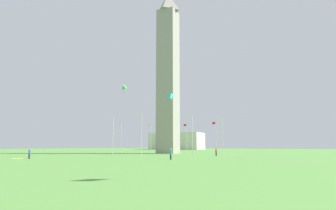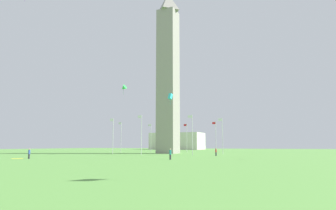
# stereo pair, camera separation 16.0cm
# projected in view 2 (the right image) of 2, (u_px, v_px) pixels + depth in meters

# --- Properties ---
(ground_plane) EXTENTS (260.00, 260.00, 0.00)m
(ground_plane) POSITION_uv_depth(u_px,v_px,m) (168.00, 154.00, 81.74)
(ground_plane) COLOR #548C3D
(obelisk_monument) EXTENTS (5.25, 5.25, 47.75)m
(obelisk_monument) POSITION_uv_depth(u_px,v_px,m) (168.00, 71.00, 85.01)
(obelisk_monument) COLOR gray
(obelisk_monument) RESTS_ON ground
(flagpole_n) EXTENTS (1.12, 0.14, 9.45)m
(flagpole_n) POSITION_uv_depth(u_px,v_px,m) (121.00, 136.00, 88.64)
(flagpole_n) COLOR silver
(flagpole_n) RESTS_ON ground
(flagpole_ne) EXTENTS (1.12, 0.14, 9.45)m
(flagpole_ne) POSITION_uv_depth(u_px,v_px,m) (113.00, 134.00, 76.83)
(flagpole_ne) COLOR silver
(flagpole_ne) RESTS_ON ground
(flagpole_e) EXTENTS (1.12, 0.14, 9.45)m
(flagpole_e) POSITION_uv_depth(u_px,v_px,m) (141.00, 133.00, 68.32)
(flagpole_e) COLOR silver
(flagpole_e) RESTS_ON ground
(flagpole_se) EXTENTS (1.12, 0.14, 9.45)m
(flagpole_se) POSITION_uv_depth(u_px,v_px,m) (192.00, 133.00, 68.09)
(flagpole_se) COLOR silver
(flagpole_se) RESTS_ON ground
(flagpole_s) EXTENTS (1.12, 0.14, 9.45)m
(flagpole_s) POSITION_uv_depth(u_px,v_px,m) (222.00, 134.00, 76.28)
(flagpole_s) COLOR silver
(flagpole_s) RESTS_ON ground
(flagpole_sw) EXTENTS (1.12, 0.14, 9.45)m
(flagpole_sw) POSITION_uv_depth(u_px,v_px,m) (216.00, 136.00, 88.09)
(flagpole_sw) COLOR silver
(flagpole_sw) RESTS_ON ground
(flagpole_w) EXTENTS (1.12, 0.14, 9.45)m
(flagpole_w) POSITION_uv_depth(u_px,v_px,m) (187.00, 137.00, 96.60)
(flagpole_w) COLOR silver
(flagpole_w) RESTS_ON ground
(flagpole_nw) EXTENTS (1.12, 0.14, 9.45)m
(flagpole_nw) POSITION_uv_depth(u_px,v_px,m) (151.00, 137.00, 96.83)
(flagpole_nw) COLOR silver
(flagpole_nw) RESTS_ON ground
(person_blue_shirt) EXTENTS (0.32, 0.32, 1.74)m
(person_blue_shirt) POSITION_uv_depth(u_px,v_px,m) (29.00, 154.00, 49.50)
(person_blue_shirt) COLOR #2D2D38
(person_blue_shirt) RESTS_ON ground
(person_teal_shirt) EXTENTS (0.32, 0.32, 1.78)m
(person_teal_shirt) POSITION_uv_depth(u_px,v_px,m) (170.00, 154.00, 46.82)
(person_teal_shirt) COLOR #2D2D38
(person_teal_shirt) RESTS_ON ground
(person_red_shirt) EXTENTS (0.32, 0.32, 1.66)m
(person_red_shirt) POSITION_uv_depth(u_px,v_px,m) (216.00, 152.00, 63.21)
(person_red_shirt) COLOR #2D2D38
(person_red_shirt) RESTS_ON ground
(kite_green_delta) EXTENTS (1.72, 1.37, 2.65)m
(kite_green_delta) POSITION_uv_depth(u_px,v_px,m) (123.00, 88.00, 75.32)
(kite_green_delta) COLOR green
(kite_cyan_box) EXTENTS (1.09, 1.39, 3.05)m
(kite_cyan_box) POSITION_uv_depth(u_px,v_px,m) (170.00, 96.00, 75.77)
(kite_cyan_box) COLOR #33C6D1
(distant_building) EXTENTS (27.57, 15.25, 9.03)m
(distant_building) POSITION_uv_depth(u_px,v_px,m) (177.00, 141.00, 160.14)
(distant_building) COLOR beige
(distant_building) RESTS_ON ground
(picnic_blanket_near_first_person) EXTENTS (2.09, 2.25, 0.01)m
(picnic_blanket_near_first_person) POSITION_uv_depth(u_px,v_px,m) (17.00, 159.00, 50.40)
(picnic_blanket_near_first_person) COLOR yellow
(picnic_blanket_near_first_person) RESTS_ON ground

